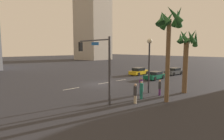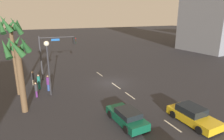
{
  "view_description": "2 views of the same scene",
  "coord_description": "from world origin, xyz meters",
  "px_view_note": "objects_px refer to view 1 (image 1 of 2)",
  "views": [
    {
      "loc": [
        16.12,
        19.48,
        4.91
      ],
      "look_at": [
        -1.99,
        0.8,
        1.92
      ],
      "focal_mm": 29.2,
      "sensor_mm": 36.0,
      "label": 1
    },
    {
      "loc": [
        -22.07,
        10.41,
        8.66
      ],
      "look_at": [
        -1.1,
        0.47,
        2.09
      ],
      "focal_mm": 31.22,
      "sensor_mm": 36.0,
      "label": 2
    }
  ],
  "objects_px": {
    "car_2": "(155,76)",
    "pedestrian_0": "(160,87)",
    "traffic_signal": "(98,58)",
    "pedestrian_2": "(141,90)",
    "pedestrian_3": "(135,93)",
    "streetlamp": "(149,55)",
    "pedestrian_1": "(141,86)",
    "palm_tree_0": "(187,48)",
    "car_1": "(174,71)",
    "building_0": "(93,28)",
    "palm_tree_1": "(169,29)",
    "car_0": "(139,71)"
  },
  "relations": [
    {
      "from": "car_0",
      "to": "car_1",
      "type": "distance_m",
      "value": 6.76
    },
    {
      "from": "traffic_signal",
      "to": "pedestrian_3",
      "type": "relative_size",
      "value": 3.28
    },
    {
      "from": "streetlamp",
      "to": "building_0",
      "type": "height_order",
      "value": "building_0"
    },
    {
      "from": "car_2",
      "to": "traffic_signal",
      "type": "relative_size",
      "value": 0.72
    },
    {
      "from": "car_1",
      "to": "car_2",
      "type": "distance_m",
      "value": 7.17
    },
    {
      "from": "car_1",
      "to": "pedestrian_0",
      "type": "relative_size",
      "value": 2.61
    },
    {
      "from": "traffic_signal",
      "to": "palm_tree_1",
      "type": "bearing_deg",
      "value": 133.12
    },
    {
      "from": "car_1",
      "to": "palm_tree_0",
      "type": "height_order",
      "value": "palm_tree_0"
    },
    {
      "from": "traffic_signal",
      "to": "streetlamp",
      "type": "bearing_deg",
      "value": 165.83
    },
    {
      "from": "car_2",
      "to": "palm_tree_0",
      "type": "xyz_separation_m",
      "value": [
        5.72,
        7.62,
        4.43
      ]
    },
    {
      "from": "building_0",
      "to": "pedestrian_2",
      "type": "bearing_deg",
      "value": 50.99
    },
    {
      "from": "car_2",
      "to": "pedestrian_0",
      "type": "height_order",
      "value": "pedestrian_0"
    },
    {
      "from": "pedestrian_2",
      "to": "building_0",
      "type": "height_order",
      "value": "building_0"
    },
    {
      "from": "traffic_signal",
      "to": "car_0",
      "type": "bearing_deg",
      "value": -154.29
    },
    {
      "from": "pedestrian_2",
      "to": "building_0",
      "type": "distance_m",
      "value": 71.78
    },
    {
      "from": "traffic_signal",
      "to": "streetlamp",
      "type": "distance_m",
      "value": 6.3
    },
    {
      "from": "car_2",
      "to": "pedestrian_0",
      "type": "distance_m",
      "value": 10.85
    },
    {
      "from": "pedestrian_1",
      "to": "pedestrian_2",
      "type": "bearing_deg",
      "value": 38.66
    },
    {
      "from": "pedestrian_3",
      "to": "car_0",
      "type": "bearing_deg",
      "value": -143.53
    },
    {
      "from": "car_0",
      "to": "pedestrian_1",
      "type": "distance_m",
      "value": 15.88
    },
    {
      "from": "pedestrian_0",
      "to": "palm_tree_0",
      "type": "xyz_separation_m",
      "value": [
        -3.14,
        1.35,
        4.11
      ]
    },
    {
      "from": "palm_tree_0",
      "to": "palm_tree_1",
      "type": "bearing_deg",
      "value": 4.46
    },
    {
      "from": "car_2",
      "to": "pedestrian_2",
      "type": "distance_m",
      "value": 12.76
    },
    {
      "from": "pedestrian_1",
      "to": "palm_tree_1",
      "type": "bearing_deg",
      "value": 86.58
    },
    {
      "from": "car_2",
      "to": "pedestrian_0",
      "type": "xyz_separation_m",
      "value": [
        8.85,
        6.26,
        0.31
      ]
    },
    {
      "from": "traffic_signal",
      "to": "pedestrian_3",
      "type": "distance_m",
      "value": 4.73
    },
    {
      "from": "car_2",
      "to": "pedestrian_3",
      "type": "relative_size",
      "value": 2.37
    },
    {
      "from": "car_2",
      "to": "pedestrian_3",
      "type": "distance_m",
      "value": 14.46
    },
    {
      "from": "car_1",
      "to": "building_0",
      "type": "bearing_deg",
      "value": -112.15
    },
    {
      "from": "streetlamp",
      "to": "pedestrian_3",
      "type": "xyz_separation_m",
      "value": [
        4.27,
        1.51,
        -3.29
      ]
    },
    {
      "from": "car_2",
      "to": "pedestrian_3",
      "type": "bearing_deg",
      "value": 25.79
    },
    {
      "from": "car_1",
      "to": "building_0",
      "type": "distance_m",
      "value": 57.97
    },
    {
      "from": "palm_tree_1",
      "to": "pedestrian_0",
      "type": "bearing_deg",
      "value": -132.14
    },
    {
      "from": "car_0",
      "to": "pedestrian_0",
      "type": "xyz_separation_m",
      "value": [
        11.11,
        11.27,
        0.27
      ]
    },
    {
      "from": "car_2",
      "to": "streetlamp",
      "type": "xyz_separation_m",
      "value": [
        8.75,
        4.78,
        3.68
      ]
    },
    {
      "from": "pedestrian_1",
      "to": "palm_tree_0",
      "type": "xyz_separation_m",
      "value": [
        -4.5,
        2.8,
        4.01
      ]
    },
    {
      "from": "pedestrian_2",
      "to": "palm_tree_0",
      "type": "relative_size",
      "value": 0.25
    },
    {
      "from": "car_0",
      "to": "palm_tree_0",
      "type": "bearing_deg",
      "value": 57.71
    },
    {
      "from": "car_0",
      "to": "car_1",
      "type": "height_order",
      "value": "car_0"
    },
    {
      "from": "building_0",
      "to": "traffic_signal",
      "type": "bearing_deg",
      "value": 47.51
    },
    {
      "from": "pedestrian_0",
      "to": "pedestrian_2",
      "type": "height_order",
      "value": "pedestrian_2"
    },
    {
      "from": "car_2",
      "to": "palm_tree_1",
      "type": "relative_size",
      "value": 0.49
    },
    {
      "from": "car_1",
      "to": "pedestrian_3",
      "type": "bearing_deg",
      "value": 18.21
    },
    {
      "from": "pedestrian_2",
      "to": "palm_tree_1",
      "type": "relative_size",
      "value": 0.2
    },
    {
      "from": "car_1",
      "to": "traffic_signal",
      "type": "xyz_separation_m",
      "value": [
        22.02,
        3.59,
        3.47
      ]
    },
    {
      "from": "building_0",
      "to": "car_0",
      "type": "bearing_deg",
      "value": 56.51
    },
    {
      "from": "car_1",
      "to": "pedestrian_2",
      "type": "distance_m",
      "value": 19.53
    },
    {
      "from": "streetlamp",
      "to": "pedestrian_1",
      "type": "relative_size",
      "value": 3.19
    },
    {
      "from": "traffic_signal",
      "to": "pedestrian_2",
      "type": "bearing_deg",
      "value": 144.1
    },
    {
      "from": "car_1",
      "to": "palm_tree_0",
      "type": "relative_size",
      "value": 0.61
    }
  ]
}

